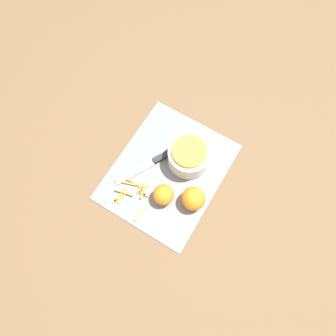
{
  "coord_description": "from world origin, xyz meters",
  "views": [
    {
      "loc": [
        0.33,
        0.2,
        1.09
      ],
      "look_at": [
        0.0,
        0.0,
        0.04
      ],
      "focal_mm": 35.0,
      "sensor_mm": 36.0,
      "label": 1
    }
  ],
  "objects_px": {
    "orange_left": "(163,195)",
    "orange_right": "(193,199)",
    "bowl_speckled": "(189,156)",
    "knife": "(160,158)"
  },
  "relations": [
    {
      "from": "bowl_speckled",
      "to": "knife",
      "type": "height_order",
      "value": "bowl_speckled"
    },
    {
      "from": "bowl_speckled",
      "to": "orange_left",
      "type": "distance_m",
      "value": 0.16
    },
    {
      "from": "orange_left",
      "to": "orange_right",
      "type": "distance_m",
      "value": 0.1
    },
    {
      "from": "bowl_speckled",
      "to": "knife",
      "type": "bearing_deg",
      "value": -62.01
    },
    {
      "from": "bowl_speckled",
      "to": "knife",
      "type": "relative_size",
      "value": 0.61
    },
    {
      "from": "orange_left",
      "to": "bowl_speckled",
      "type": "bearing_deg",
      "value": 178.71
    },
    {
      "from": "orange_right",
      "to": "bowl_speckled",
      "type": "bearing_deg",
      "value": -144.19
    },
    {
      "from": "knife",
      "to": "orange_left",
      "type": "xyz_separation_m",
      "value": [
        0.11,
        0.09,
        0.03
      ]
    },
    {
      "from": "knife",
      "to": "orange_right",
      "type": "height_order",
      "value": "orange_right"
    },
    {
      "from": "bowl_speckled",
      "to": "orange_left",
      "type": "bearing_deg",
      "value": -1.29
    }
  ]
}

